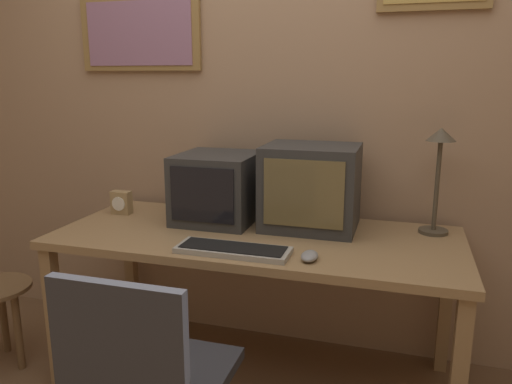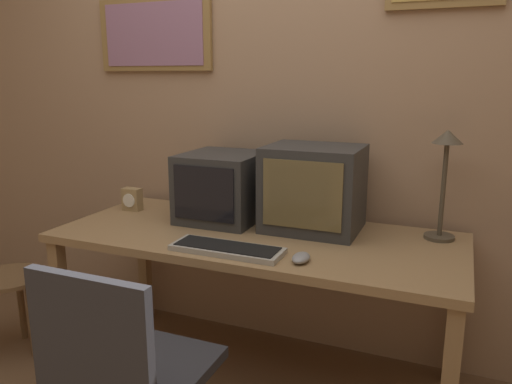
% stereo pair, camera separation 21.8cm
% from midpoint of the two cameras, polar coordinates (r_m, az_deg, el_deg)
% --- Properties ---
extents(wall_back, '(8.00, 0.08, 2.60)m').
position_cam_midpoint_polar(wall_back, '(2.55, 0.42, 10.76)').
color(wall_back, tan).
rests_on(wall_back, ground_plane).
extents(desk, '(1.79, 0.76, 0.72)m').
position_cam_midpoint_polar(desk, '(2.26, -2.79, -6.58)').
color(desk, '#99754C').
rests_on(desk, ground_plane).
extents(monitor_left, '(0.37, 0.40, 0.33)m').
position_cam_midpoint_polar(monitor_left, '(2.42, -7.00, 0.49)').
color(monitor_left, '#333333').
rests_on(monitor_left, desk).
extents(monitor_right, '(0.42, 0.36, 0.38)m').
position_cam_midpoint_polar(monitor_right, '(2.28, 3.58, 0.54)').
color(monitor_right, '#333333').
rests_on(monitor_right, desk).
extents(keyboard_main, '(0.46, 0.16, 0.03)m').
position_cam_midpoint_polar(keyboard_main, '(2.01, -5.77, -6.63)').
color(keyboard_main, '#A8A399').
rests_on(keyboard_main, desk).
extents(mouse_near_keyboard, '(0.06, 0.11, 0.03)m').
position_cam_midpoint_polar(mouse_near_keyboard, '(1.92, 2.89, -7.37)').
color(mouse_near_keyboard, gray).
rests_on(mouse_near_keyboard, desk).
extents(desk_clock, '(0.10, 0.06, 0.12)m').
position_cam_midpoint_polar(desk_clock, '(2.66, -17.43, -1.19)').
color(desk_clock, '#A38456').
rests_on(desk_clock, desk).
extents(desk_lamp, '(0.13, 0.13, 0.47)m').
position_cam_midpoint_polar(desk_lamp, '(2.27, 17.66, 3.43)').
color(desk_lamp, '#4C4233').
rests_on(desk_lamp, desk).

